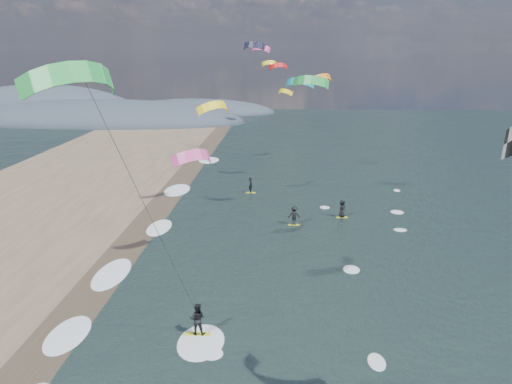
{
  "coord_description": "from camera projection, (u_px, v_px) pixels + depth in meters",
  "views": [
    {
      "loc": [
        0.84,
        -22.77,
        15.82
      ],
      "look_at": [
        -1.0,
        12.0,
        7.0
      ],
      "focal_mm": 40.0,
      "sensor_mm": 36.0,
      "label": 1
    }
  ],
  "objects": [
    {
      "name": "kitesurfer_near_b",
      "position": [
        124.0,
        167.0,
        25.68
      ],
      "size": [
        7.17,
        9.37,
        15.79
      ],
      "color": "#C5D225",
      "rests_on": "ground"
    },
    {
      "name": "far_kitesurfers",
      "position": [
        299.0,
        207.0,
        55.05
      ],
      "size": [
        10.45,
        12.49,
        1.81
      ],
      "color": "#C5D225",
      "rests_on": "ground"
    },
    {
      "name": "bg_kite_field",
      "position": [
        274.0,
        76.0,
        74.98
      ],
      "size": [
        15.22,
        76.49,
        9.39
      ],
      "color": "green",
      "rests_on": "ground"
    },
    {
      "name": "coastal_hills",
      "position": [
        90.0,
        118.0,
        132.68
      ],
      "size": [
        80.0,
        41.0,
        15.0
      ],
      "color": "#3D4756",
      "rests_on": "ground"
    },
    {
      "name": "shoreline_surf",
      "position": [
        122.0,
        275.0,
        40.8
      ],
      "size": [
        2.4,
        79.4,
        0.11
      ],
      "color": "white",
      "rests_on": "ground"
    },
    {
      "name": "wet_sand_strip",
      "position": [
        82.0,
        304.0,
        36.26
      ],
      "size": [
        3.0,
        240.0,
        0.0
      ],
      "primitive_type": "cube",
      "color": "#382D23",
      "rests_on": "ground"
    }
  ]
}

